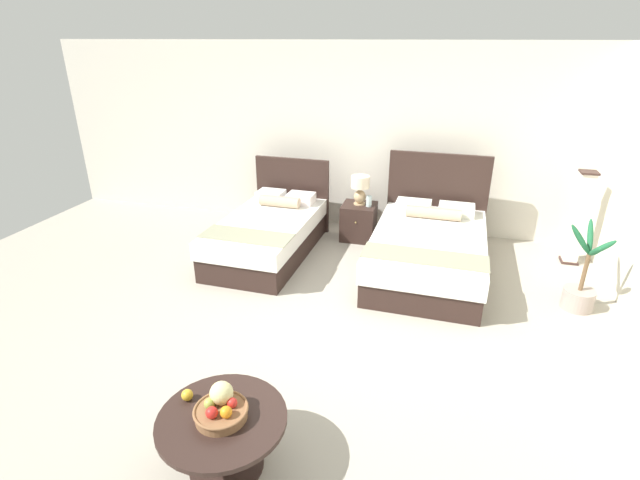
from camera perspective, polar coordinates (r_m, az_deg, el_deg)
ground_plane at (r=4.89m, az=-1.02°, el=-10.77°), size 10.07×9.66×0.02m
wall_back at (r=7.14m, az=5.70°, el=12.16°), size 10.07×0.12×2.70m
bed_near_window at (r=6.40m, az=-6.18°, el=0.91°), size 1.18×2.11×1.10m
bed_near_corner at (r=6.03m, az=13.03°, el=-0.98°), size 1.43×2.22×1.29m
nightstand at (r=6.87m, az=4.72°, el=2.25°), size 0.48×0.49×0.52m
table_lamp at (r=6.72m, az=4.90°, el=6.42°), size 0.26×0.26×0.42m
vase at (r=6.69m, az=5.97°, el=4.71°), size 0.08×0.08×0.16m
coffee_table at (r=3.45m, az=-11.68°, el=-21.73°), size 0.87×0.87×0.44m
fruit_bowl at (r=3.33m, az=-11.94°, el=-19.28°), size 0.36×0.36×0.21m
loose_apple at (r=3.52m, az=-15.84°, el=-17.67°), size 0.08×0.08×0.08m
floor_lamp_corner at (r=6.82m, az=28.89°, el=2.30°), size 0.20×0.20×1.23m
potted_palm at (r=5.83m, az=29.06°, el=-5.22°), size 0.49×0.60×0.99m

